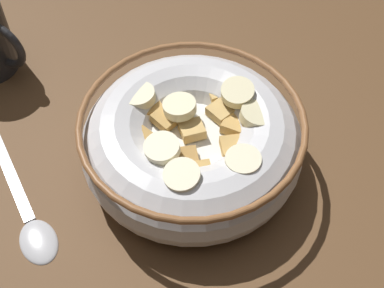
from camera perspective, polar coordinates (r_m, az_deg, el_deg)
The scene contains 3 objects.
ground_plane at distance 48.96cm, azimuth 0.00°, elevation -2.84°, with size 94.56×94.56×2.00cm, color brown.
cereal_bowl at distance 45.34cm, azimuth 0.02°, elevation 0.35°, with size 19.10×19.10×7.07cm.
spoon at distance 46.86cm, azimuth -17.25°, elevation -7.57°, with size 14.94×10.86×0.80cm.
Camera 1 is at (12.76, -24.57, 39.37)cm, focal length 49.40 mm.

